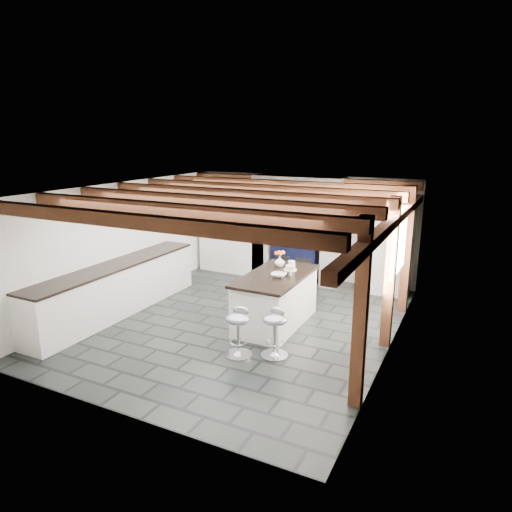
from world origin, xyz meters
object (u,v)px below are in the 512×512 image
at_px(range_cooker, 297,260).
at_px(bar_stool_near, 275,327).
at_px(kitchen_island, 276,299).
at_px(bar_stool_far, 238,326).

relative_size(range_cooker, bar_stool_near, 1.35).
bearing_deg(range_cooker, kitchen_island, -76.94).
height_order(range_cooker, bar_stool_near, range_cooker).
distance_m(kitchen_island, bar_stool_near, 1.19).
distance_m(range_cooker, bar_stool_near, 3.72).
bearing_deg(bar_stool_far, bar_stool_near, 13.67).
bearing_deg(bar_stool_near, range_cooker, 119.57).
bearing_deg(bar_stool_far, range_cooker, 88.60).
height_order(kitchen_island, bar_stool_near, kitchen_island).
relative_size(range_cooker, bar_stool_far, 1.35).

